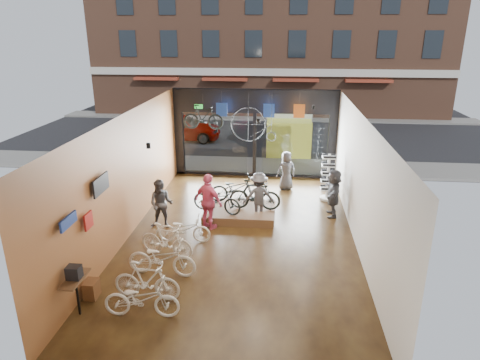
# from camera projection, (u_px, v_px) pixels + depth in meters

# --- Properties ---
(ground_plane) EXTENTS (7.00, 12.00, 0.04)m
(ground_plane) POSITION_uv_depth(u_px,v_px,m) (241.00, 237.00, 13.47)
(ground_plane) COLOR black
(ground_plane) RESTS_ON ground
(ceiling) EXTENTS (7.00, 12.00, 0.04)m
(ceiling) POSITION_uv_depth(u_px,v_px,m) (241.00, 116.00, 12.19)
(ceiling) COLOR black
(ceiling) RESTS_ON ground
(wall_left) EXTENTS (0.04, 12.00, 3.80)m
(wall_left) POSITION_uv_depth(u_px,v_px,m) (128.00, 175.00, 13.16)
(wall_left) COLOR brown
(wall_left) RESTS_ON ground
(wall_right) EXTENTS (0.04, 12.00, 3.80)m
(wall_right) POSITION_uv_depth(u_px,v_px,m) (361.00, 183.00, 12.50)
(wall_right) COLOR beige
(wall_right) RESTS_ON ground
(wall_back) EXTENTS (7.00, 0.04, 3.80)m
(wall_back) POSITION_uv_depth(u_px,v_px,m) (206.00, 297.00, 7.18)
(wall_back) COLOR beige
(wall_back) RESTS_ON ground
(storefront) EXTENTS (7.00, 0.26, 3.80)m
(storefront) POSITION_uv_depth(u_px,v_px,m) (255.00, 134.00, 18.46)
(storefront) COLOR black
(storefront) RESTS_ON ground
(exit_sign) EXTENTS (0.35, 0.06, 0.18)m
(exit_sign) POSITION_uv_depth(u_px,v_px,m) (199.00, 106.00, 18.19)
(exit_sign) COLOR #198C26
(exit_sign) RESTS_ON storefront
(street_road) EXTENTS (30.00, 18.00, 0.02)m
(street_road) POSITION_uv_depth(u_px,v_px,m) (264.00, 131.00, 27.54)
(street_road) COLOR black
(street_road) RESTS_ON ground
(sidewalk_near) EXTENTS (30.00, 2.40, 0.12)m
(sidewalk_near) POSITION_uv_depth(u_px,v_px,m) (256.00, 166.00, 20.20)
(sidewalk_near) COLOR slate
(sidewalk_near) RESTS_ON ground
(sidewalk_far) EXTENTS (30.00, 2.00, 0.12)m
(sidewalk_far) POSITION_uv_depth(u_px,v_px,m) (266.00, 118.00, 31.27)
(sidewalk_far) COLOR slate
(sidewalk_far) RESTS_ON ground
(opposite_building) EXTENTS (26.00, 5.00, 14.00)m
(opposite_building) POSITION_uv_depth(u_px,v_px,m) (270.00, 17.00, 31.31)
(opposite_building) COLOR brown
(opposite_building) RESTS_ON ground
(street_car) EXTENTS (4.61, 1.85, 1.57)m
(street_car) POSITION_uv_depth(u_px,v_px,m) (180.00, 127.00, 24.91)
(street_car) COLOR gray
(street_car) RESTS_ON street_road
(box_truck) EXTENTS (2.30, 6.89, 2.71)m
(box_truck) POSITION_uv_depth(u_px,v_px,m) (289.00, 123.00, 23.19)
(box_truck) COLOR silver
(box_truck) RESTS_ON street_road
(floor_bike_0) EXTENTS (1.74, 0.68, 0.90)m
(floor_bike_0) POSITION_uv_depth(u_px,v_px,m) (142.00, 299.00, 9.56)
(floor_bike_0) COLOR beige
(floor_bike_0) RESTS_ON ground_plane
(floor_bike_1) EXTENTS (1.68, 0.58, 0.99)m
(floor_bike_1) POSITION_uv_depth(u_px,v_px,m) (147.00, 281.00, 10.17)
(floor_bike_1) COLOR beige
(floor_bike_1) RESTS_ON ground_plane
(floor_bike_2) EXTENTS (1.87, 0.76, 0.97)m
(floor_bike_2) POSITION_uv_depth(u_px,v_px,m) (162.00, 258.00, 11.19)
(floor_bike_2) COLOR beige
(floor_bike_2) RESTS_ON ground_plane
(floor_bike_3) EXTENTS (1.71, 0.90, 0.99)m
(floor_bike_3) POSITION_uv_depth(u_px,v_px,m) (166.00, 240.00, 12.11)
(floor_bike_3) COLOR beige
(floor_bike_3) RESTS_ON ground_plane
(floor_bike_4) EXTENTS (1.63, 0.60, 0.85)m
(floor_bike_4) POSITION_uv_depth(u_px,v_px,m) (184.00, 229.00, 12.97)
(floor_bike_4) COLOR beige
(floor_bike_4) RESTS_ON ground_plane
(display_platform) EXTENTS (2.40, 1.80, 0.30)m
(display_platform) POSITION_uv_depth(u_px,v_px,m) (240.00, 212.00, 14.83)
(display_platform) COLOR #45351C
(display_platform) RESTS_ON ground_plane
(display_bike_left) EXTENTS (1.87, 1.15, 0.93)m
(display_bike_left) POSITION_uv_depth(u_px,v_px,m) (217.00, 199.00, 14.33)
(display_bike_left) COLOR black
(display_bike_left) RESTS_ON display_platform
(display_bike_mid) EXTENTS (1.78, 0.58, 1.06)m
(display_bike_mid) POSITION_uv_depth(u_px,v_px,m) (255.00, 195.00, 14.54)
(display_bike_mid) COLOR black
(display_bike_mid) RESTS_ON display_platform
(display_bike_right) EXTENTS (1.91, 1.03, 0.95)m
(display_bike_right) POSITION_uv_depth(u_px,v_px,m) (236.00, 188.00, 15.29)
(display_bike_right) COLOR black
(display_bike_right) RESTS_ON display_platform
(customer_1) EXTENTS (0.80, 0.63, 1.63)m
(customer_1) POSITION_uv_depth(u_px,v_px,m) (161.00, 204.00, 13.81)
(customer_1) COLOR #3F3F44
(customer_1) RESTS_ON ground_plane
(customer_2) EXTENTS (1.17, 0.97, 1.87)m
(customer_2) POSITION_uv_depth(u_px,v_px,m) (209.00, 202.00, 13.68)
(customer_2) COLOR #CC4C72
(customer_2) RESTS_ON ground_plane
(customer_3) EXTENTS (1.16, 0.79, 1.66)m
(customer_3) POSITION_uv_depth(u_px,v_px,m) (259.00, 196.00, 14.43)
(customer_3) COLOR #3F3F44
(customer_3) RESTS_ON ground_plane
(customer_4) EXTENTS (0.89, 0.71, 1.57)m
(customer_4) POSITION_uv_depth(u_px,v_px,m) (286.00, 171.00, 17.17)
(customer_4) COLOR #3F3F44
(customer_4) RESTS_ON ground_plane
(customer_5) EXTENTS (0.58, 1.58, 1.68)m
(customer_5) POSITION_uv_depth(u_px,v_px,m) (333.00, 193.00, 14.68)
(customer_5) COLOR #3F3F44
(customer_5) RESTS_ON ground_plane
(sunglasses_rack) EXTENTS (0.64, 0.58, 1.79)m
(sunglasses_rack) POSITION_uv_depth(u_px,v_px,m) (328.00, 177.00, 16.07)
(sunglasses_rack) COLOR white
(sunglasses_rack) RESTS_ON ground_plane
(wall_merch) EXTENTS (0.40, 2.40, 2.60)m
(wall_merch) POSITION_uv_depth(u_px,v_px,m) (84.00, 247.00, 10.06)
(wall_merch) COLOR navy
(wall_merch) RESTS_ON wall_left
(penny_farthing) EXTENTS (1.77, 0.06, 1.41)m
(penny_farthing) POSITION_uv_depth(u_px,v_px,m) (256.00, 126.00, 17.15)
(penny_farthing) COLOR black
(penny_farthing) RESTS_ON ceiling
(hung_bike) EXTENTS (1.59, 0.50, 0.95)m
(hung_bike) POSITION_uv_depth(u_px,v_px,m) (203.00, 117.00, 16.61)
(hung_bike) COLOR black
(hung_bike) RESTS_ON ceiling
(jersey_left) EXTENTS (0.45, 0.03, 0.55)m
(jersey_left) POSITION_uv_depth(u_px,v_px,m) (222.00, 110.00, 17.45)
(jersey_left) COLOR #1E3F99
(jersey_left) RESTS_ON ceiling
(jersey_mid) EXTENTS (0.45, 0.03, 0.55)m
(jersey_mid) POSITION_uv_depth(u_px,v_px,m) (269.00, 111.00, 17.27)
(jersey_mid) COLOR #1E3F99
(jersey_mid) RESTS_ON ceiling
(jersey_right) EXTENTS (0.45, 0.03, 0.55)m
(jersey_right) POSITION_uv_depth(u_px,v_px,m) (299.00, 111.00, 17.15)
(jersey_right) COLOR #CC5919
(jersey_right) RESTS_ON ceiling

